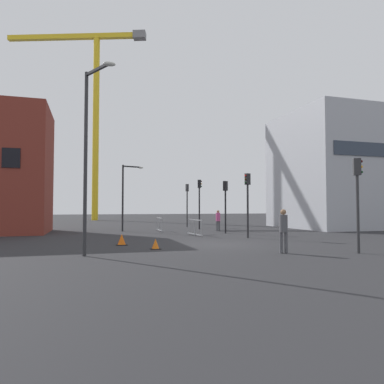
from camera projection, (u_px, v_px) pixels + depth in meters
The scene contains 16 objects.
ground at pixel (218, 244), 18.09m from camera, with size 160.00×160.00×0.00m, color #28282B.
office_block at pixel (334, 171), 32.96m from camera, with size 9.03×9.66×10.46m.
construction_crane at pixel (92, 95), 52.12m from camera, with size 19.85×7.59×27.66m.
streetlamp_tall at pixel (89, 146), 13.73m from camera, with size 1.09×1.58×7.21m.
streetlamp_short at pixel (126, 190), 28.02m from camera, with size 1.74×0.61×5.22m.
traffic_light_island at pixel (248, 195), 21.91m from camera, with size 0.39×0.31×3.97m.
traffic_light_near at pixel (225, 198), 25.73m from camera, with size 0.38×0.36×3.78m.
traffic_light_corner at pixel (187, 198), 34.29m from camera, with size 0.26×0.38×4.12m.
traffic_light_median at pixel (358, 189), 14.64m from camera, with size 0.39×0.34×3.90m.
traffic_light_verge at pixel (199, 196), 30.43m from camera, with size 0.39×0.31×4.24m.
pedestrian_walking at pixel (218, 219), 28.19m from camera, with size 0.34×0.34×1.65m.
pedestrian_waiting at pixel (283, 227), 14.58m from camera, with size 0.34×0.34×1.80m.
safety_barrier_mid_span at pixel (195, 227), 23.59m from camera, with size 0.25×2.55×1.08m.
safety_barrier_right_run at pixel (160, 224), 27.68m from camera, with size 0.08×2.19×1.08m.
traffic_cone_by_barrier at pixel (122, 240), 17.70m from camera, with size 0.55×0.55×0.55m.
traffic_cone_striped at pixel (155, 244), 15.98m from camera, with size 0.46×0.46×0.46m.
Camera 1 is at (-6.35, -17.10, 1.89)m, focal length 33.28 mm.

